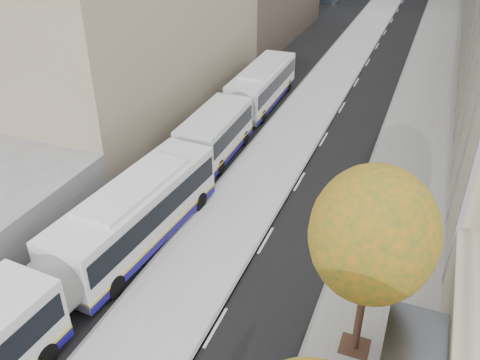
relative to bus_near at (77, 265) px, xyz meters
The scene contains 6 objects.
bus_platform 23.79m from the bus_near, 81.14° to the left, with size 4.25×150.00×0.15m, color #A4A4A4.
sidewalk 26.24m from the bus_near, 63.57° to the left, with size 4.75×150.00×0.08m, color gray.
tree_c 11.78m from the bus_near, ahead, with size 4.20×4.20×7.28m.
bus_near is the anchor object (origin of this frame).
bus_far 18.88m from the bus_near, 90.05° to the left, with size 2.81×17.32×2.88m.
distant_car 29.32m from the bus_near, 91.03° to the left, with size 1.54×3.83×1.31m, color silver.
Camera 1 is at (4.44, -0.81, 15.13)m, focal length 38.00 mm.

